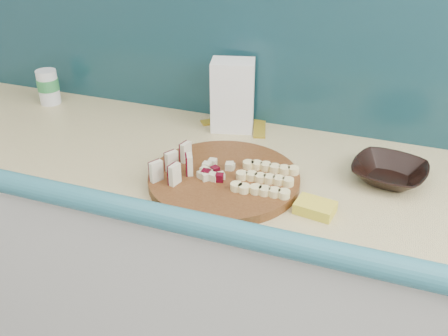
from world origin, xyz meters
TOP-DOWN VIEW (x-y plane):
  - kitchen_counter at (0.10, 1.50)m, footprint 2.20×0.63m
  - backsplash at (0.10, 1.79)m, footprint 2.20×0.02m
  - cutting_board at (0.12, 1.39)m, footprint 0.40×0.40m
  - apple_wedges at (0.01, 1.35)m, footprint 0.08×0.15m
  - apple_chunks at (0.10, 1.39)m, footprint 0.06×0.06m
  - banana_slices at (0.23, 1.39)m, footprint 0.15×0.15m
  - brown_bowl at (0.51, 1.54)m, footprint 0.22×0.22m
  - flour_bag at (0.04, 1.70)m, footprint 0.14×0.12m
  - canister at (-0.62, 1.68)m, footprint 0.07×0.07m
  - sponge at (0.37, 1.34)m, footprint 0.10×0.07m
  - banana_peel at (0.06, 1.75)m, footprint 0.23×0.20m

SIDE VIEW (x-z plane):
  - kitchen_counter at x=0.10m, z-range 0.00..0.91m
  - banana_peel at x=0.06m, z-range 0.91..0.92m
  - cutting_board at x=0.12m, z-range 0.91..0.93m
  - sponge at x=0.37m, z-range 0.91..0.94m
  - brown_bowl at x=0.51m, z-range 0.91..0.96m
  - banana_slices at x=0.23m, z-range 0.93..0.95m
  - apple_chunks at x=0.10m, z-range 0.93..0.95m
  - apple_wedges at x=0.01m, z-range 0.93..0.99m
  - canister at x=-0.62m, z-range 0.91..1.03m
  - flour_bag at x=0.04m, z-range 0.91..1.13m
  - backsplash at x=0.10m, z-range 0.91..1.41m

